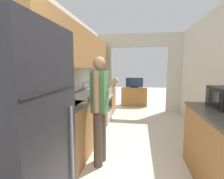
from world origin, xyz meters
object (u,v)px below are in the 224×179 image
Objects in this scene: tv_cabinet at (134,96)px; range_oven at (99,104)px; refrigerator at (12,137)px; person at (100,108)px; knife at (104,85)px; television at (134,83)px.

range_oven is at bearing -113.04° from tv_cabinet.
refrigerator is at bearing -98.69° from tv_cabinet.
range_oven is at bearing 20.02° from person.
person is at bearing -120.56° from knife.
range_oven reaches higher than tv_cabinet.
refrigerator is 3.27m from range_oven.
television is 1.93× the size of knife.
television is at bearing 81.24° from refrigerator.
refrigerator is 5.42× the size of knife.
person is (0.43, 1.22, -0.03)m from refrigerator.
refrigerator is at bearing -88.83° from range_oven.
knife is at bearing 90.38° from refrigerator.
television is at bearing 66.53° from range_oven.
refrigerator is 5.40m from tv_cabinet.
refrigerator is 1.88× the size of tv_cabinet.
tv_cabinet is 2.88× the size of knife.
television is at bearing 19.10° from knife.
person reaches higher than television.
refrigerator reaches higher than knife.
television is (0.88, 2.02, 0.40)m from range_oven.
range_oven is 0.75m from knife.
person reaches higher than range_oven.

